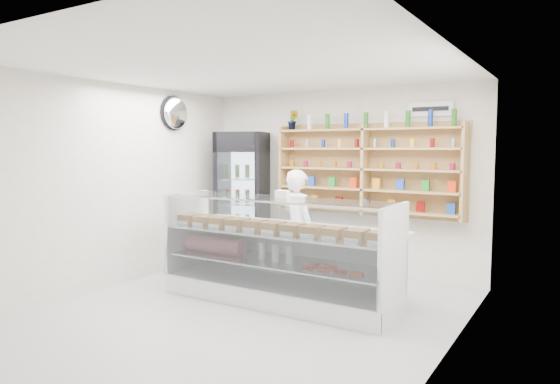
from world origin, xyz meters
The scene contains 8 objects.
room centered at (0.00, 0.00, 1.40)m, with size 5.00×5.00×5.00m.
display_counter centered at (0.08, 0.58, 0.36)m, with size 3.00×0.90×1.31m.
shop_worker centered at (-0.07, 1.35, 0.81)m, with size 0.59×0.39×1.62m, color white.
drinks_cooler centered at (-1.57, 2.14, 1.09)m, with size 0.97×0.96×2.17m.
wall_shelving centered at (0.50, 2.34, 1.59)m, with size 2.84×0.28×1.33m.
potted_plant centered at (-0.74, 2.34, 2.35)m, with size 0.17×0.14×0.31m, color #1E6626.
security_mirror centered at (-2.17, 1.20, 2.45)m, with size 0.15×0.50×0.50m, color silver.
wall_sign centered at (1.40, 2.47, 2.45)m, with size 0.62×0.03×0.20m, color white.
Camera 1 is at (3.30, -4.57, 1.91)m, focal length 32.00 mm.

